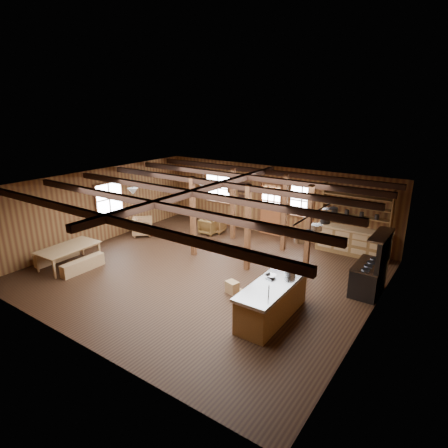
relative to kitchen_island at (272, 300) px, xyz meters
The scene contains 22 objects.
room 3.31m from the kitchen_island, 160.15° to the left, with size 10.04×9.04×2.84m.
ceiling_joists 3.92m from the kitchen_island, 157.21° to the left, with size 9.80×8.82×0.18m.
timber_posts 4.12m from the kitchen_island, 128.03° to the left, with size 3.95×2.35×2.80m.
back_door 6.30m from the kitchen_island, 118.41° to the left, with size 1.02×0.08×2.15m.
window_back_left 7.95m from the kitchen_island, 135.26° to the left, with size 1.32×0.06×1.32m.
window_back_right 5.90m from the kitchen_island, 106.98° to the left, with size 1.02×0.06×1.32m.
window_left 8.18m from the kitchen_island, 168.76° to the left, with size 0.14×1.24×1.32m.
notice_boards 7.22m from the kitchen_island, 129.04° to the left, with size 1.08×0.03×0.90m.
back_counter 5.30m from the kitchen_island, 85.58° to the left, with size 2.55×0.60×2.45m.
pendant_lamps 5.91m from the kitchen_island, 158.35° to the left, with size 1.86×2.36×0.66m.
pot_rack 2.34m from the kitchen_island, 69.48° to the left, with size 0.41×3.00×0.46m.
kitchen_island is the anchor object (origin of this frame).
step_stool 1.61m from the kitchen_island, 162.07° to the left, with size 0.39×0.28×0.35m, color #986F45.
commercial_range 3.19m from the kitchen_island, 58.63° to the left, with size 0.77×1.45×1.79m.
dining_table 6.97m from the kitchen_island, behind, with size 1.91×1.06×0.67m, color #977045.
bench_wall 7.71m from the kitchen_island, behind, with size 0.29×1.53×0.42m, color #986F45.
bench_aisle 6.32m from the kitchen_island, behind, with size 0.28×1.47×0.41m, color #986F45.
armchair_a 6.59m from the kitchen_island, 140.52° to the left, with size 0.67×0.69×0.63m, color brown.
armchair_b 6.72m from the kitchen_island, 137.80° to the left, with size 0.68×0.70×0.64m, color brown.
armchair_c 7.61m from the kitchen_island, 160.85° to the left, with size 0.77×0.79×0.72m, color #9B7046.
counter_pot 0.87m from the kitchen_island, 78.64° to the left, with size 0.31×0.31×0.19m, color #B8BBBF.
bowl 0.59m from the kitchen_island, 126.32° to the left, with size 0.27×0.27×0.07m, color silver.
Camera 1 is at (6.69, -8.52, 5.12)m, focal length 30.00 mm.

